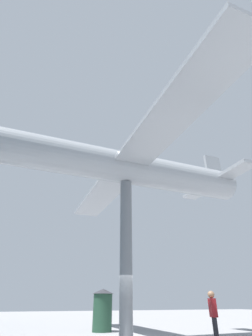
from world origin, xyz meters
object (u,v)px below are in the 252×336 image
support_pylon_central (126,252)px  visitor_person (213,312)px  suspended_airplane (123,167)px  info_kiosk (103,309)px

support_pylon_central → visitor_person: 4.32m
suspended_airplane → info_kiosk: (4.57, -0.40, -6.69)m
suspended_airplane → visitor_person: size_ratio=9.44×
support_pylon_central → suspended_airplane: (-0.01, 0.18, 4.32)m
support_pylon_central → info_kiosk: bearing=-2.7°
support_pylon_central → suspended_airplane: size_ratio=0.39×
suspended_airplane → info_kiosk: bearing=-7.2°
visitor_person → info_kiosk: bearing=-134.6°
support_pylon_central → suspended_airplane: 4.33m
suspended_airplane → visitor_person: bearing=-110.6°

